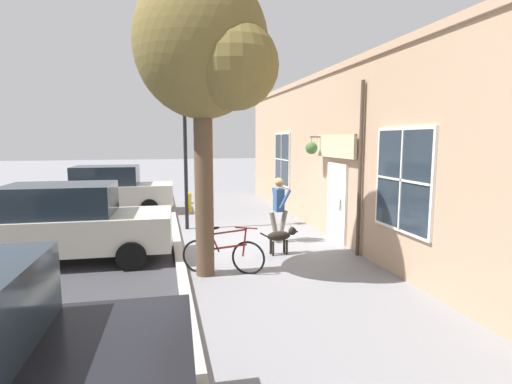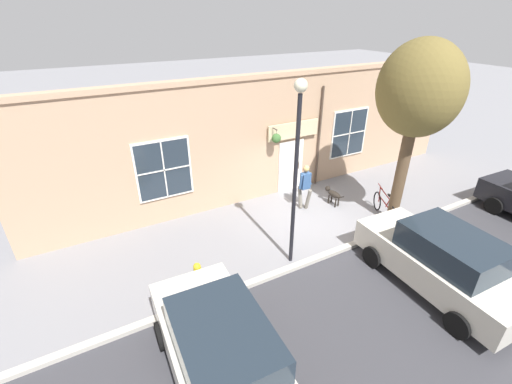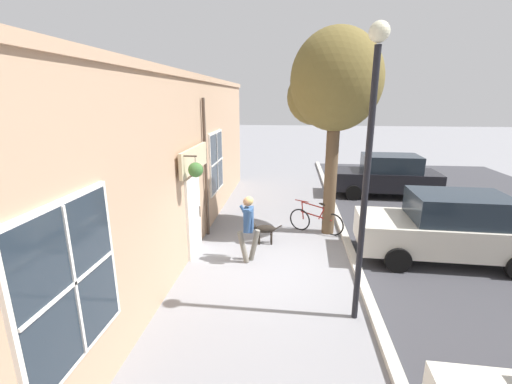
% 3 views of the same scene
% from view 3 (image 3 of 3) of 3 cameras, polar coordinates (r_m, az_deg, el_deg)
% --- Properties ---
extents(ground_plane, '(90.00, 90.00, 0.00)m').
position_cam_3_polar(ground_plane, '(8.71, 3.06, -12.21)').
color(ground_plane, gray).
extents(storefront_facade, '(0.95, 18.00, 4.65)m').
position_cam_3_polar(storefront_facade, '(8.33, -13.01, 3.22)').
color(storefront_facade, tan).
rests_on(storefront_facade, ground_plane).
extents(pedestrian_walking, '(0.57, 0.55, 1.72)m').
position_cam_3_polar(pedestrian_walking, '(8.52, -1.26, -5.16)').
color(pedestrian_walking, '#6B665B').
rests_on(pedestrian_walking, ground_plane).
extents(dog_on_leash, '(0.99, 0.32, 0.66)m').
position_cam_3_polar(dog_on_leash, '(9.76, 1.20, -6.21)').
color(dog_on_leash, black).
rests_on(dog_on_leash, ground_plane).
extents(street_tree_by_curb, '(2.63, 2.43, 5.91)m').
position_cam_3_polar(street_tree_by_curb, '(10.24, 12.48, 16.87)').
color(street_tree_by_curb, brown).
rests_on(street_tree_by_curb, ground_plane).
extents(leaning_bicycle, '(1.62, 0.72, 1.00)m').
position_cam_3_polar(leaning_bicycle, '(10.74, 9.95, -4.71)').
color(leaning_bicycle, black).
rests_on(leaning_bicycle, ground_plane).
extents(parked_car_mid_block, '(4.36, 2.06, 1.75)m').
position_cam_3_polar(parked_car_mid_block, '(9.96, 29.47, -5.12)').
color(parked_car_mid_block, beige).
rests_on(parked_car_mid_block, ground_plane).
extents(parked_car_far_end, '(4.36, 2.06, 1.75)m').
position_cam_3_polar(parked_car_far_end, '(15.40, 20.79, 2.60)').
color(parked_car_far_end, black).
rests_on(parked_car_far_end, ground_plane).
extents(street_lamp, '(0.32, 0.32, 5.17)m').
position_cam_3_polar(street_lamp, '(5.99, 18.42, 8.03)').
color(street_lamp, black).
rests_on(street_lamp, ground_plane).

